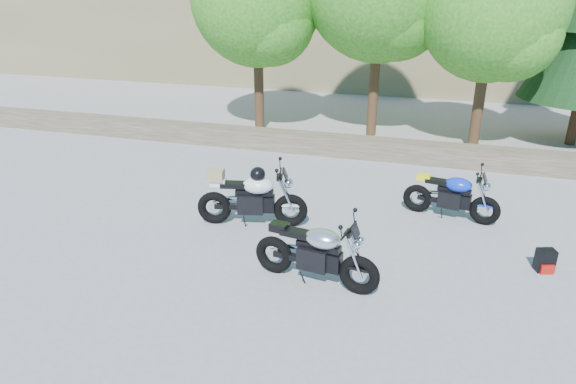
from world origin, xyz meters
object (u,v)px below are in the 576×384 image
(blue_bike, at_px, (452,196))
(backpack, at_px, (545,261))
(white_bike, at_px, (251,197))
(silver_bike, at_px, (316,254))

(blue_bike, xyz_separation_m, backpack, (1.42, -1.59, -0.27))
(white_bike, bearing_deg, backpack, -14.69)
(white_bike, bearing_deg, blue_bike, 8.95)
(white_bike, relative_size, blue_bike, 1.13)
(white_bike, xyz_separation_m, backpack, (4.94, -0.26, -0.38))
(silver_bike, height_order, backpack, silver_bike)
(white_bike, distance_m, backpack, 4.96)
(white_bike, xyz_separation_m, blue_bike, (3.52, 1.33, -0.11))
(silver_bike, bearing_deg, blue_bike, 65.62)
(blue_bike, distance_m, backpack, 2.14)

